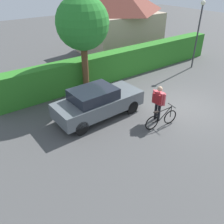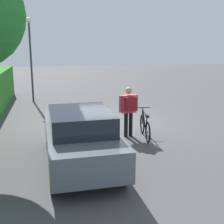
{
  "view_description": "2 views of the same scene",
  "coord_description": "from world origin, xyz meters",
  "px_view_note": "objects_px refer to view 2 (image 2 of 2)",
  "views": [
    {
      "loc": [
        -9.03,
        -6.26,
        5.93
      ],
      "look_at": [
        -4.13,
        0.43,
        0.93
      ],
      "focal_mm": 37.77,
      "sensor_mm": 36.0,
      "label": 1
    },
    {
      "loc": [
        -11.17,
        2.46,
        3.07
      ],
      "look_at": [
        -1.98,
        0.48,
        0.88
      ],
      "focal_mm": 47.51,
      "sensor_mm": 36.0,
      "label": 2
    }
  ],
  "objects_px": {
    "parked_car_near": "(80,136)",
    "street_lamp": "(30,49)",
    "person_rider": "(129,107)",
    "bicycle": "(145,127)"
  },
  "relations": [
    {
      "from": "parked_car_near",
      "to": "bicycle",
      "type": "distance_m",
      "value": 2.95
    },
    {
      "from": "bicycle",
      "to": "person_rider",
      "type": "height_order",
      "value": "person_rider"
    },
    {
      "from": "bicycle",
      "to": "person_rider",
      "type": "xyz_separation_m",
      "value": [
        0.23,
        0.49,
        0.64
      ]
    },
    {
      "from": "parked_car_near",
      "to": "person_rider",
      "type": "bearing_deg",
      "value": -42.57
    },
    {
      "from": "bicycle",
      "to": "person_rider",
      "type": "relative_size",
      "value": 1.0
    },
    {
      "from": "street_lamp",
      "to": "person_rider",
      "type": "bearing_deg",
      "value": -154.12
    },
    {
      "from": "parked_car_near",
      "to": "street_lamp",
      "type": "distance_m",
      "value": 9.35
    },
    {
      "from": "person_rider",
      "to": "street_lamp",
      "type": "bearing_deg",
      "value": 25.88
    },
    {
      "from": "bicycle",
      "to": "street_lamp",
      "type": "bearing_deg",
      "value": 28.29
    },
    {
      "from": "bicycle",
      "to": "person_rider",
      "type": "bearing_deg",
      "value": 65.09
    }
  ]
}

